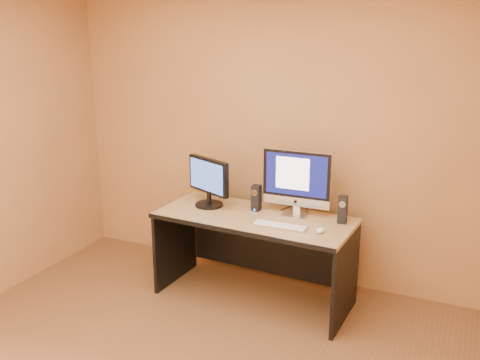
# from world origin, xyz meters

# --- Properties ---
(walls) EXTENTS (4.00, 4.00, 2.60)m
(walls) POSITION_xyz_m (0.00, 0.00, 1.30)
(walls) COLOR #AD7D46
(walls) RESTS_ON ground
(desk) EXTENTS (1.61, 0.77, 0.73)m
(desk) POSITION_xyz_m (0.00, 1.43, 0.37)
(desk) COLOR tan
(desk) RESTS_ON ground
(imac) EXTENTS (0.57, 0.22, 0.54)m
(imac) POSITION_xyz_m (0.29, 1.60, 1.00)
(imac) COLOR #B9BABE
(imac) RESTS_ON desk
(second_monitor) EXTENTS (0.53, 0.41, 0.41)m
(second_monitor) POSITION_xyz_m (-0.45, 1.51, 0.94)
(second_monitor) COLOR black
(second_monitor) RESTS_ON desk
(speaker_left) EXTENTS (0.07, 0.07, 0.22)m
(speaker_left) POSITION_xyz_m (-0.04, 1.57, 0.84)
(speaker_left) COLOR black
(speaker_left) RESTS_ON desk
(speaker_right) EXTENTS (0.07, 0.08, 0.22)m
(speaker_right) POSITION_xyz_m (0.68, 1.58, 0.84)
(speaker_right) COLOR black
(speaker_right) RESTS_ON desk
(keyboard) EXTENTS (0.43, 0.12, 0.02)m
(keyboard) POSITION_xyz_m (0.27, 1.30, 0.74)
(keyboard) COLOR silver
(keyboard) RESTS_ON desk
(mouse) EXTENTS (0.07, 0.11, 0.04)m
(mouse) POSITION_xyz_m (0.59, 1.32, 0.75)
(mouse) COLOR white
(mouse) RESTS_ON desk
(cable_a) EXTENTS (0.06, 0.21, 0.01)m
(cable_a) POSITION_xyz_m (0.36, 1.68, 0.73)
(cable_a) COLOR black
(cable_a) RESTS_ON desk
(cable_b) EXTENTS (0.06, 0.17, 0.01)m
(cable_b) POSITION_xyz_m (0.18, 1.74, 0.73)
(cable_b) COLOR black
(cable_b) RESTS_ON desk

